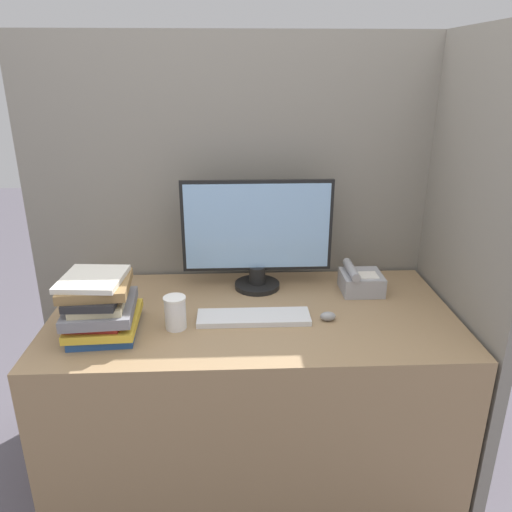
% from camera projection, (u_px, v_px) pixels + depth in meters
% --- Properties ---
extents(cubicle_panel_rear, '(1.93, 0.04, 1.80)m').
position_uv_depth(cubicle_panel_rear, '(249.00, 245.00, 2.27)').
color(cubicle_panel_rear, gray).
rests_on(cubicle_panel_rear, ground_plane).
extents(cubicle_panel_right, '(0.04, 0.84, 1.80)m').
position_uv_depth(cubicle_panel_right, '(460.00, 276.00, 1.93)').
color(cubicle_panel_right, gray).
rests_on(cubicle_panel_right, ground_plane).
extents(desk, '(1.53, 0.78, 0.77)m').
position_uv_depth(desk, '(253.00, 396.00, 2.05)').
color(desk, '#937551').
rests_on(desk, ground_plane).
extents(monitor, '(0.62, 0.19, 0.46)m').
position_uv_depth(monitor, '(257.00, 236.00, 2.05)').
color(monitor, black).
rests_on(monitor, desk).
extents(keyboard, '(0.42, 0.12, 0.02)m').
position_uv_depth(keyboard, '(253.00, 317.00, 1.85)').
color(keyboard, silver).
rests_on(keyboard, desk).
extents(mouse, '(0.06, 0.04, 0.03)m').
position_uv_depth(mouse, '(328.00, 316.00, 1.84)').
color(mouse, gray).
rests_on(mouse, desk).
extents(coffee_cup, '(0.08, 0.08, 0.12)m').
position_uv_depth(coffee_cup, '(175.00, 312.00, 1.78)').
color(coffee_cup, white).
rests_on(coffee_cup, desk).
extents(book_stack, '(0.26, 0.30, 0.21)m').
position_uv_depth(book_stack, '(100.00, 306.00, 1.73)').
color(book_stack, '#264C8C').
rests_on(book_stack, desk).
extents(desk_telephone, '(0.17, 0.18, 0.12)m').
position_uv_depth(desk_telephone, '(360.00, 281.00, 2.07)').
color(desk_telephone, '#99999E').
rests_on(desk_telephone, desk).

